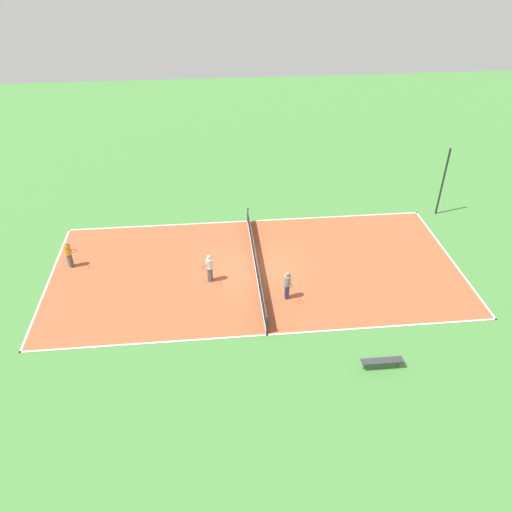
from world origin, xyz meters
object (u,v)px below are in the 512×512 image
(player_center_orange, at_px, (68,252))
(fence_post_back_left, at_px, (443,182))
(tennis_ball_left_sideline, at_px, (217,240))
(player_near_white, at_px, (209,266))
(tennis_net, at_px, (256,262))
(player_baseline_gray, at_px, (287,283))
(bench, at_px, (382,361))
(tennis_ball_near_net, at_px, (273,233))

(player_center_orange, relative_size, fence_post_back_left, 0.37)
(tennis_ball_left_sideline, relative_size, fence_post_back_left, 0.01)
(tennis_ball_left_sideline, bearing_deg, player_near_white, -6.64)
(tennis_net, distance_m, player_baseline_gray, 3.03)
(player_near_white, height_order, tennis_ball_left_sideline, player_near_white)
(player_baseline_gray, height_order, player_near_white, player_near_white)
(player_near_white, relative_size, tennis_ball_left_sideline, 24.41)
(bench, bearing_deg, tennis_net, 121.00)
(bench, distance_m, player_near_white, 10.09)
(tennis_net, bearing_deg, player_center_orange, -97.04)
(bench, relative_size, fence_post_back_left, 0.40)
(player_center_orange, relative_size, player_near_white, 1.01)
(player_baseline_gray, height_order, tennis_ball_near_net, player_baseline_gray)
(tennis_ball_near_net, bearing_deg, player_center_orange, -78.47)
(player_baseline_gray, distance_m, tennis_ball_left_sideline, 6.89)
(player_center_orange, bearing_deg, bench, 10.35)
(player_near_white, xyz_separation_m, tennis_ball_left_sideline, (-4.06, 0.47, -0.92))
(player_center_orange, xyz_separation_m, tennis_ball_left_sideline, (-1.96, 8.19, -0.93))
(bench, bearing_deg, tennis_ball_left_sideline, 121.53)
(player_baseline_gray, distance_m, fence_post_back_left, 13.68)
(tennis_net, bearing_deg, player_near_white, -72.06)
(bench, height_order, player_near_white, player_near_white)
(player_center_orange, height_order, tennis_ball_left_sideline, player_center_orange)
(bench, distance_m, player_baseline_gray, 6.17)
(bench, xyz_separation_m, tennis_ball_near_net, (-11.47, -3.31, -0.34))
(bench, relative_size, tennis_ball_left_sideline, 26.99)
(fence_post_back_left, bearing_deg, tennis_ball_near_net, -82.39)
(player_near_white, height_order, fence_post_back_left, fence_post_back_left)
(player_baseline_gray, bearing_deg, tennis_ball_left_sideline, -151.72)
(player_near_white, bearing_deg, player_center_orange, -83.19)
(bench, xyz_separation_m, player_center_orange, (-9.09, -14.97, 0.60))
(tennis_net, relative_size, tennis_ball_left_sideline, 154.75)
(tennis_ball_near_net, bearing_deg, bench, 16.09)
(player_baseline_gray, bearing_deg, bench, 31.81)
(player_baseline_gray, xyz_separation_m, tennis_ball_left_sideline, (-5.92, -3.40, -0.91))
(player_center_orange, height_order, player_near_white, player_center_orange)
(bench, bearing_deg, player_near_white, 136.04)
(tennis_net, bearing_deg, player_baseline_gray, 26.09)
(tennis_net, height_order, bench, tennis_net)
(bench, distance_m, fence_post_back_left, 15.22)
(tennis_ball_left_sideline, bearing_deg, tennis_ball_near_net, 96.85)
(tennis_ball_near_net, bearing_deg, fence_post_back_left, 97.61)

